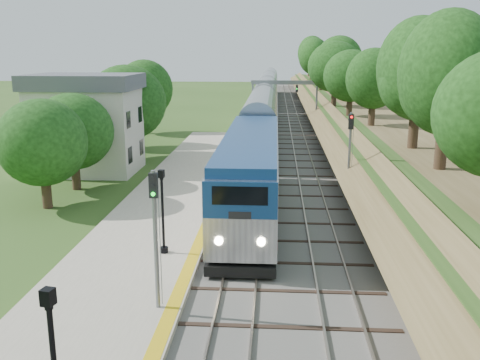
# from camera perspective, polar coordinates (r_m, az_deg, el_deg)

# --- Properties ---
(trackbed) EXTENTS (9.50, 170.00, 0.28)m
(trackbed) POSITION_cam_1_polar(r_m,az_deg,el_deg) (73.21, 4.27, 5.97)
(trackbed) COLOR #4C4944
(trackbed) RESTS_ON ground
(platform) EXTENTS (6.40, 68.00, 0.38)m
(platform) POSITION_cam_1_polar(r_m,az_deg,el_deg) (30.87, -8.82, -4.75)
(platform) COLOR #A59C85
(platform) RESTS_ON ground
(yellow_stripe) EXTENTS (0.55, 68.00, 0.01)m
(yellow_stripe) POSITION_cam_1_polar(r_m,az_deg,el_deg) (30.32, -3.55, -4.57)
(yellow_stripe) COLOR gold
(yellow_stripe) RESTS_ON platform
(embankment) EXTENTS (10.64, 170.00, 11.70)m
(embankment) POSITION_cam_1_polar(r_m,az_deg,el_deg) (73.52, 10.87, 7.28)
(embankment) COLOR brown
(embankment) RESTS_ON ground
(station_building) EXTENTS (8.60, 6.60, 8.00)m
(station_building) POSITION_cam_1_polar(r_m,az_deg,el_deg) (45.63, -16.06, 5.89)
(station_building) COLOR white
(station_building) RESTS_ON ground
(signal_gantry) EXTENTS (8.40, 0.38, 6.20)m
(signal_gantry) POSITION_cam_1_polar(r_m,az_deg,el_deg) (67.73, 4.77, 9.38)
(signal_gantry) COLOR slate
(signal_gantry) RESTS_ON ground
(trees_behind_platform) EXTENTS (7.82, 53.32, 7.21)m
(trees_behind_platform) POSITION_cam_1_polar(r_m,az_deg,el_deg) (35.93, -16.81, 4.56)
(trees_behind_platform) COLOR #332316
(trees_behind_platform) RESTS_ON ground
(train) EXTENTS (3.22, 107.14, 4.74)m
(train) POSITION_cam_1_polar(r_m,az_deg,el_deg) (74.33, 2.74, 7.93)
(train) COLOR black
(train) RESTS_ON trackbed
(lamppost_far) EXTENTS (0.40, 0.40, 4.08)m
(lamppost_far) POSITION_cam_1_polar(r_m,az_deg,el_deg) (25.64, -8.23, -3.86)
(lamppost_far) COLOR black
(lamppost_far) RESTS_ON platform
(signal_platform) EXTENTS (0.31, 0.25, 5.32)m
(signal_platform) POSITION_cam_1_polar(r_m,az_deg,el_deg) (19.83, -9.05, -4.77)
(signal_platform) COLOR slate
(signal_platform) RESTS_ON platform
(signal_farside) EXTENTS (0.32, 0.26, 5.92)m
(signal_farside) POSITION_cam_1_polar(r_m,az_deg,el_deg) (34.92, 11.63, 3.30)
(signal_farside) COLOR slate
(signal_farside) RESTS_ON ground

